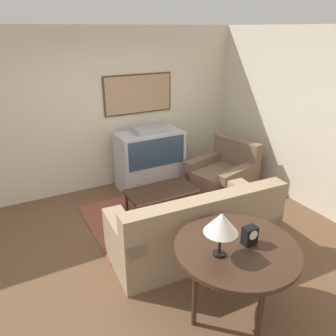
% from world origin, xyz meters
% --- Properties ---
extents(ground_plane, '(12.00, 12.00, 0.00)m').
position_xyz_m(ground_plane, '(0.00, 0.00, 0.00)').
color(ground_plane, brown).
extents(wall_back, '(12.00, 0.10, 2.70)m').
position_xyz_m(wall_back, '(0.01, 2.13, 1.35)').
color(wall_back, beige).
rests_on(wall_back, ground_plane).
extents(wall_right, '(0.06, 12.00, 2.70)m').
position_xyz_m(wall_right, '(2.63, 0.00, 1.35)').
color(wall_right, beige).
rests_on(wall_right, ground_plane).
extents(area_rug, '(2.39, 1.58, 0.01)m').
position_xyz_m(area_rug, '(0.55, 0.72, 0.01)').
color(area_rug, brown).
rests_on(area_rug, ground_plane).
extents(tv, '(1.14, 0.59, 1.10)m').
position_xyz_m(tv, '(0.73, 1.67, 0.52)').
color(tv, '#B7B7BC').
rests_on(tv, ground_plane).
extents(couch, '(2.13, 0.99, 0.93)m').
position_xyz_m(couch, '(0.40, -0.32, 0.33)').
color(couch, '#9E8466').
rests_on(couch, ground_plane).
extents(armchair, '(1.19, 1.12, 0.85)m').
position_xyz_m(armchair, '(1.80, 0.95, 0.27)').
color(armchair, brown).
rests_on(armchair, ground_plane).
extents(coffee_table, '(1.04, 0.58, 0.41)m').
position_xyz_m(coffee_table, '(0.45, 0.69, 0.37)').
color(coffee_table, '#3D2619').
rests_on(coffee_table, ground_plane).
extents(console_table, '(1.15, 1.15, 0.81)m').
position_xyz_m(console_table, '(0.19, -1.32, 0.74)').
color(console_table, '#3D2619').
rests_on(console_table, ground_plane).
extents(table_lamp, '(0.30, 0.30, 0.42)m').
position_xyz_m(table_lamp, '(-0.03, -1.34, 1.14)').
color(table_lamp, black).
rests_on(table_lamp, console_table).
extents(mantel_clock, '(0.13, 0.10, 0.18)m').
position_xyz_m(mantel_clock, '(0.31, -1.34, 0.90)').
color(mantel_clock, black).
rests_on(mantel_clock, console_table).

